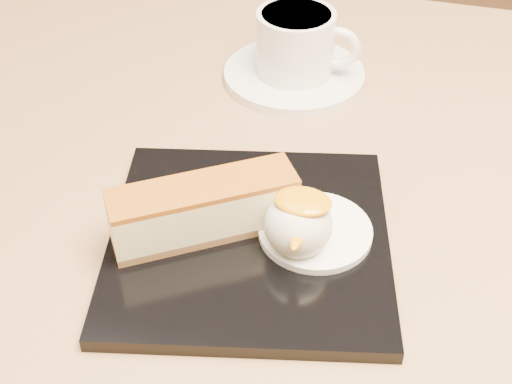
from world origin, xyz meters
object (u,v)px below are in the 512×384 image
(table, at_px, (227,284))
(coffee_cup, at_px, (297,42))
(dessert_plate, at_px, (249,240))
(cheesecake, at_px, (204,209))
(ice_cream_scoop, at_px, (298,224))
(saucer, at_px, (294,75))

(table, bearing_deg, coffee_cup, 80.35)
(dessert_plate, relative_size, coffee_cup, 2.02)
(dessert_plate, xyz_separation_m, coffee_cup, (-0.02, 0.26, 0.04))
(cheesecake, xyz_separation_m, ice_cream_scoop, (0.07, 0.00, 0.00))
(dessert_plate, xyz_separation_m, cheesecake, (-0.04, -0.01, 0.03))
(dessert_plate, bearing_deg, table, 119.69)
(cheesecake, relative_size, coffee_cup, 1.31)
(cheesecake, relative_size, ice_cream_scoop, 2.75)
(ice_cream_scoop, bearing_deg, cheesecake, 180.00)
(cheesecake, distance_m, ice_cream_scoop, 0.08)
(dessert_plate, bearing_deg, coffee_cup, 94.92)
(cheesecake, xyz_separation_m, saucer, (0.01, 0.26, -0.03))
(table, xyz_separation_m, dessert_plate, (0.05, -0.09, 0.16))
(table, relative_size, saucer, 5.33)
(cheesecake, distance_m, saucer, 0.26)
(table, distance_m, coffee_cup, 0.26)
(dessert_plate, distance_m, ice_cream_scoop, 0.05)
(ice_cream_scoop, bearing_deg, dessert_plate, 172.87)
(cheesecake, relative_size, saucer, 0.95)
(table, height_order, cheesecake, cheesecake)
(saucer, bearing_deg, coffee_cup, 1.46)
(cheesecake, bearing_deg, coffee_cup, 53.09)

